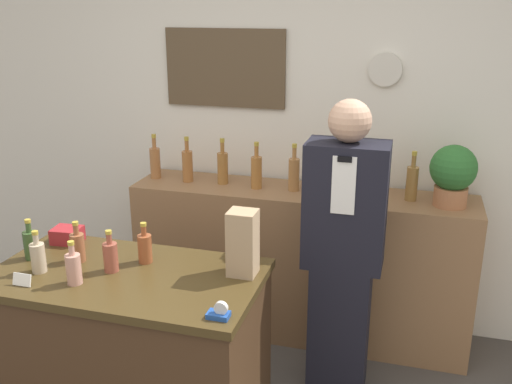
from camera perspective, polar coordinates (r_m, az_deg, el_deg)
name	(u,v)px	position (r m, az deg, el deg)	size (l,w,h in m)	color
back_wall	(285,123)	(3.77, 2.92, 6.87)	(5.20, 0.09, 2.70)	silver
back_shelf	(299,263)	(3.75, 4.34, -7.11)	(2.15, 0.44, 0.99)	#8E6642
display_counter	(132,358)	(2.97, -12.29, -15.87)	(1.26, 0.69, 0.91)	#422B19
shopkeeper	(343,255)	(3.10, 8.68, -6.20)	(0.42, 0.26, 1.66)	black
potted_plant	(453,173)	(3.43, 19.09, 1.80)	(0.26, 0.26, 0.36)	#B27047
paper_bag	(243,243)	(2.61, -1.34, -5.12)	(0.13, 0.12, 0.31)	tan
tape_dispenser	(219,313)	(2.32, -3.70, -11.95)	(0.09, 0.06, 0.07)	#1E4799
price_card_left	(22,280)	(2.76, -22.37, -8.12)	(0.09, 0.02, 0.06)	white
gift_box	(67,235)	(3.15, -18.35, -4.11)	(0.16, 0.13, 0.08)	maroon
counter_bottle_0	(31,244)	(3.00, -21.61, -4.84)	(0.07, 0.07, 0.20)	#365127
counter_bottle_1	(38,257)	(2.84, -20.96, -6.05)	(0.07, 0.07, 0.20)	tan
counter_bottle_2	(78,246)	(2.89, -17.41, -5.22)	(0.07, 0.07, 0.20)	brown
counter_bottle_3	(74,268)	(2.68, -17.78, -7.23)	(0.07, 0.07, 0.20)	tan
counter_bottle_4	(111,256)	(2.75, -14.34, -6.22)	(0.07, 0.07, 0.20)	brown
counter_bottle_5	(145,247)	(2.80, -11.06, -5.47)	(0.07, 0.07, 0.20)	brown
shelf_bottle_0	(155,162)	(3.85, -10.06, 3.00)	(0.07, 0.07, 0.30)	#A16739
shelf_bottle_1	(187,165)	(3.75, -6.87, 2.72)	(0.07, 0.07, 0.30)	#A16432
shelf_bottle_2	(223,167)	(3.68, -3.35, 2.53)	(0.07, 0.07, 0.30)	#9B6630
shelf_bottle_3	(256,171)	(3.58, 0.05, 2.11)	(0.07, 0.07, 0.30)	#A56A32
shelf_bottle_4	(294,173)	(3.55, 3.81, 1.90)	(0.07, 0.07, 0.30)	#A26E3D
shelf_bottle_5	(331,177)	(3.49, 7.56, 1.51)	(0.07, 0.07, 0.30)	#9D683F
shelf_bottle_6	(371,179)	(3.50, 11.46, 1.32)	(0.07, 0.07, 0.30)	olive
shelf_bottle_7	(412,182)	(3.49, 15.33, 0.97)	(0.07, 0.07, 0.30)	olive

